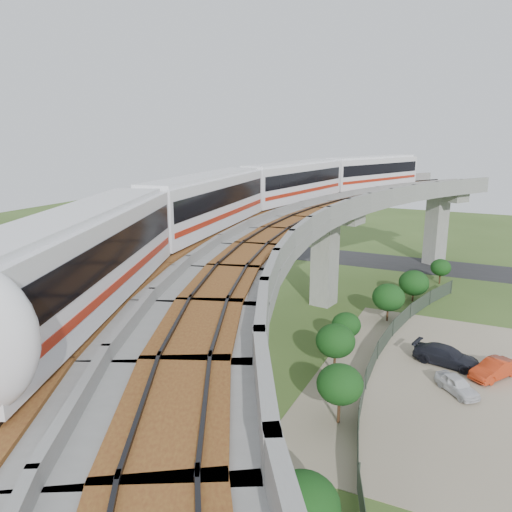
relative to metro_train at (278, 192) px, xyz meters
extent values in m
plane|color=#385221|center=(-0.35, 0.40, -12.31)|extent=(160.00, 160.00, 0.00)
cube|color=gray|center=(13.65, -1.60, -12.29)|extent=(18.00, 26.00, 0.04)
cube|color=#232326|center=(-0.35, 30.40, -12.29)|extent=(60.00, 8.00, 0.03)
cube|color=#99968E|center=(8.77, 32.20, -8.11)|extent=(2.86, 2.93, 8.40)
cube|color=#99968E|center=(8.77, 32.20, -3.31)|extent=(7.21, 5.74, 1.20)
cube|color=#99968E|center=(0.56, 10.82, -8.11)|extent=(2.35, 2.51, 8.40)
cube|color=#99968E|center=(0.56, 10.82, -3.31)|extent=(7.31, 3.58, 1.20)
cube|color=#99968E|center=(0.56, -10.01, -8.11)|extent=(2.35, 2.51, 8.40)
cube|color=#99968E|center=(0.56, -10.01, -3.31)|extent=(7.31, 3.58, 1.20)
cube|color=gray|center=(5.84, 26.94, -2.31)|extent=(16.42, 20.91, 0.80)
cube|color=gray|center=(1.98, 28.84, -1.41)|extent=(8.66, 17.08, 1.00)
cube|color=gray|center=(9.70, 25.04, -1.41)|extent=(8.66, 17.08, 1.00)
cube|color=brown|center=(3.87, 27.92, -1.85)|extent=(10.68, 18.08, 0.12)
cube|color=black|center=(3.87, 27.92, -1.73)|extent=(9.69, 17.59, 0.12)
cube|color=brown|center=(7.81, 25.97, -1.85)|extent=(10.68, 18.08, 0.12)
cube|color=black|center=(7.81, 25.97, -1.73)|extent=(9.69, 17.59, 0.12)
cube|color=gray|center=(0.35, 9.53, -2.31)|extent=(11.77, 20.03, 0.80)
cube|color=gray|center=(-3.90, 10.19, -1.41)|extent=(3.22, 18.71, 1.00)
cube|color=gray|center=(4.60, 8.88, -1.41)|extent=(3.22, 18.71, 1.00)
cube|color=brown|center=(-1.82, 9.87, -1.85)|extent=(5.44, 19.05, 0.12)
cube|color=black|center=(-1.82, 9.87, -1.73)|extent=(4.35, 18.88, 0.12)
cube|color=brown|center=(2.52, 9.20, -1.85)|extent=(5.44, 19.05, 0.12)
cube|color=black|center=(2.52, 9.20, -1.73)|extent=(4.35, 18.88, 0.12)
cube|color=gray|center=(0.35, -8.72, -2.31)|extent=(11.77, 20.03, 0.80)
cube|color=gray|center=(-3.90, -9.38, -1.41)|extent=(3.22, 18.71, 1.00)
cube|color=gray|center=(4.60, -8.07, -1.41)|extent=(3.22, 18.71, 1.00)
cube|color=brown|center=(-1.82, -9.06, -1.85)|extent=(5.44, 19.05, 0.12)
cube|color=black|center=(-1.82, -9.06, -1.73)|extent=(4.35, 18.88, 0.12)
cube|color=brown|center=(2.52, -8.39, -1.85)|extent=(5.44, 19.05, 0.12)
cube|color=black|center=(2.52, -8.39, -1.73)|extent=(4.35, 18.88, 0.12)
cube|color=gray|center=(5.84, -26.13, -2.31)|extent=(16.42, 20.91, 0.80)
cube|color=gray|center=(9.70, -24.23, -1.41)|extent=(8.66, 17.08, 1.00)
cube|color=brown|center=(3.87, -27.11, -1.85)|extent=(10.68, 18.08, 0.12)
cube|color=black|center=(3.87, -27.11, -1.73)|extent=(9.69, 17.59, 0.12)
cube|color=brown|center=(7.81, -25.16, -1.85)|extent=(10.68, 18.08, 0.12)
cube|color=black|center=(7.81, -25.16, -1.73)|extent=(9.69, 17.59, 0.12)
cube|color=white|center=(1.66, -22.08, -0.07)|extent=(7.94, 14.96, 3.20)
cube|color=white|center=(1.66, -22.08, 1.63)|extent=(7.16, 14.07, 0.22)
cube|color=black|center=(1.66, -22.08, 0.38)|extent=(7.78, 14.42, 1.15)
cube|color=#AC2411|center=(1.66, -22.08, -0.82)|extent=(7.78, 14.42, 0.30)
cube|color=black|center=(1.66, -22.08, -1.53)|extent=(6.38, 12.57, 0.28)
cube|color=white|center=(-2.11, -6.98, -0.07)|extent=(4.46, 15.21, 3.20)
cube|color=white|center=(-2.11, -6.98, 1.63)|extent=(3.84, 14.41, 0.22)
cube|color=black|center=(-2.11, -6.98, 0.38)|extent=(4.45, 14.63, 1.15)
cube|color=#AC2411|center=(-2.11, -6.98, -0.82)|extent=(4.45, 14.63, 0.30)
cube|color=black|center=(-2.11, -6.98, -1.53)|extent=(3.40, 12.89, 0.28)
cube|color=white|center=(-2.01, 8.58, -0.07)|extent=(4.65, 15.22, 3.20)
cube|color=white|center=(-2.01, 8.58, 1.63)|extent=(4.01, 14.41, 0.22)
cube|color=black|center=(-2.01, 8.58, 0.38)|extent=(4.63, 14.64, 1.15)
cube|color=#AC2411|center=(-2.01, 8.58, -0.82)|extent=(4.63, 14.64, 0.30)
cube|color=black|center=(-2.01, 8.58, -1.53)|extent=(3.56, 12.89, 0.28)
cube|color=white|center=(1.95, 23.63, -0.07)|extent=(8.10, 14.92, 3.20)
cube|color=white|center=(1.95, 23.63, 1.63)|extent=(7.32, 14.03, 0.22)
cube|color=black|center=(1.95, 23.63, 0.38)|extent=(7.94, 14.39, 1.15)
cube|color=#AC2411|center=(1.95, 23.63, -0.82)|extent=(7.94, 14.39, 0.30)
cube|color=black|center=(1.95, 23.63, -1.53)|extent=(6.52, 12.54, 0.28)
cylinder|color=#2D382D|center=(11.90, 19.70, -11.56)|extent=(0.08, 0.08, 1.50)
cube|color=#2D382D|center=(11.03, 17.38, -11.56)|extent=(1.69, 4.77, 1.40)
cylinder|color=#2D382D|center=(10.27, 15.03, -11.56)|extent=(0.08, 0.08, 1.50)
cube|color=#2D382D|center=(9.63, 12.65, -11.56)|extent=(1.23, 4.91, 1.40)
cylinder|color=#2D382D|center=(9.10, 10.23, -11.56)|extent=(0.08, 0.08, 1.50)
cube|color=#2D382D|center=(8.68, 7.79, -11.56)|extent=(0.75, 4.99, 1.40)
cylinder|color=#2D382D|center=(8.39, 5.34, -11.56)|extent=(0.08, 0.08, 1.50)
cube|color=#2D382D|center=(8.21, 2.88, -11.56)|extent=(0.27, 5.04, 1.40)
cylinder|color=#2D382D|center=(8.15, 0.40, -11.56)|extent=(0.08, 0.08, 1.50)
cube|color=#2D382D|center=(8.21, -2.07, -11.56)|extent=(0.27, 5.04, 1.40)
cylinder|color=#2D382D|center=(8.39, -4.53, -11.56)|extent=(0.08, 0.08, 1.50)
cube|color=#2D382D|center=(8.68, -6.99, -11.56)|extent=(0.75, 4.99, 1.40)
cylinder|color=#2D382D|center=(9.10, -9.42, -11.56)|extent=(0.08, 0.08, 1.50)
cube|color=#2D382D|center=(9.63, -11.84, -11.56)|extent=(1.23, 4.91, 1.40)
cylinder|color=#2D382D|center=(10.27, -14.22, -11.56)|extent=(0.08, 0.08, 1.50)
cylinder|color=#382314|center=(10.41, 23.03, -11.69)|extent=(0.18, 0.18, 1.24)
ellipsoid|color=#123A13|center=(10.41, 23.03, -10.40)|extent=(2.24, 2.24, 1.90)
cylinder|color=#382314|center=(8.53, 15.52, -11.79)|extent=(0.18, 0.18, 1.03)
ellipsoid|color=#123A13|center=(8.53, 15.52, -10.38)|extent=(3.00, 3.00, 2.55)
cylinder|color=#382314|center=(7.25, 8.74, -11.61)|extent=(0.18, 0.18, 1.41)
ellipsoid|color=#123A13|center=(7.25, 8.74, -10.03)|extent=(2.91, 2.91, 2.47)
cylinder|color=#382314|center=(5.37, 1.37, -11.66)|extent=(0.18, 0.18, 1.29)
ellipsoid|color=#123A13|center=(5.37, 1.37, -10.33)|extent=(2.30, 2.30, 1.95)
cylinder|color=#382314|center=(5.81, -3.18, -11.47)|extent=(0.18, 0.18, 1.68)
ellipsoid|color=#123A13|center=(5.81, -3.18, -9.79)|extent=(2.78, 2.78, 2.36)
cylinder|color=#382314|center=(7.81, -9.11, -11.45)|extent=(0.18, 0.18, 1.71)
ellipsoid|color=#123A13|center=(7.81, -9.11, -9.78)|extent=(2.72, 2.72, 2.31)
ellipsoid|color=#123A13|center=(8.93, -18.48, -10.43)|extent=(3.12, 3.12, 2.65)
imported|color=silver|center=(13.89, -2.44, -11.70)|extent=(3.27, 3.37, 1.14)
imported|color=#AC2C0F|center=(16.07, 0.89, -11.62)|extent=(3.33, 4.06, 1.30)
imported|color=black|center=(12.88, 1.65, -11.58)|extent=(5.06, 2.90, 1.38)
camera|label=1|loc=(14.53, -34.91, 4.36)|focal=35.00mm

